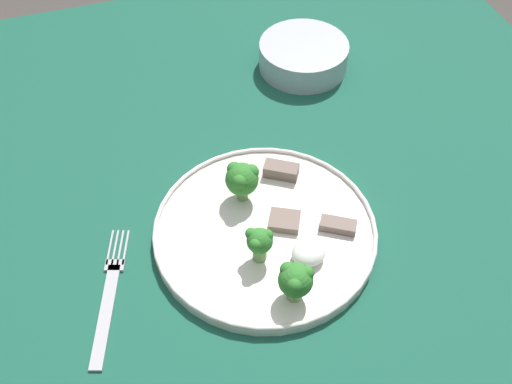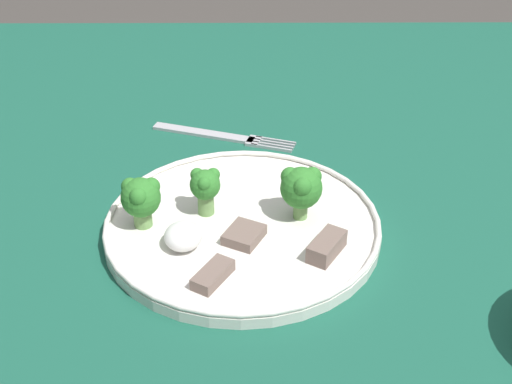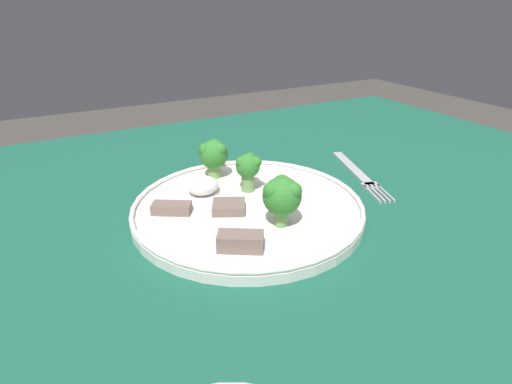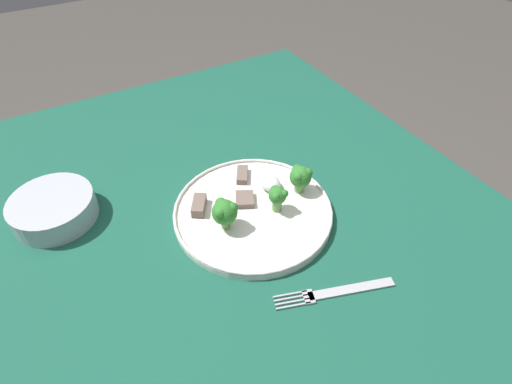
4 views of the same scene
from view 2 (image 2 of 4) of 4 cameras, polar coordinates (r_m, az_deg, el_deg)
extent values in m
cube|color=#195642|center=(0.79, 5.02, -2.90)|extent=(1.21, 1.06, 0.03)
cylinder|color=brown|center=(1.50, -15.60, -2.44)|extent=(0.06, 0.06, 0.74)
cylinder|color=white|center=(0.75, -1.09, -2.91)|extent=(0.29, 0.29, 0.01)
torus|color=white|center=(0.74, -1.09, -2.35)|extent=(0.29, 0.29, 0.01)
cube|color=#B2B2B7|center=(0.94, -4.23, 4.71)|extent=(0.06, 0.14, 0.00)
cube|color=#B2B2B7|center=(0.91, -0.20, 4.09)|extent=(0.03, 0.02, 0.00)
cube|color=#B2B2B7|center=(0.90, 1.23, 3.53)|extent=(0.02, 0.05, 0.00)
cube|color=#B2B2B7|center=(0.90, 1.36, 3.74)|extent=(0.02, 0.05, 0.00)
cube|color=#B2B2B7|center=(0.91, 1.48, 3.94)|extent=(0.02, 0.05, 0.00)
cube|color=#B2B2B7|center=(0.92, 1.60, 4.13)|extent=(0.02, 0.05, 0.00)
cylinder|color=#709E56|center=(0.76, -4.03, -0.91)|extent=(0.02, 0.02, 0.02)
sphere|color=#337F2D|center=(0.74, -4.10, 0.58)|extent=(0.03, 0.03, 0.03)
sphere|color=#337F2D|center=(0.73, -4.16, 0.65)|extent=(0.01, 0.01, 0.01)
sphere|color=#337F2D|center=(0.74, -3.46, 1.26)|extent=(0.01, 0.01, 0.01)
sphere|color=#337F2D|center=(0.74, -4.75, 1.25)|extent=(0.01, 0.01, 0.01)
cylinder|color=#709E56|center=(0.75, 3.57, -1.34)|extent=(0.02, 0.02, 0.02)
sphere|color=#337F2D|center=(0.74, 3.64, 0.33)|extent=(0.04, 0.04, 0.04)
sphere|color=#337F2D|center=(0.72, 3.73, 0.42)|extent=(0.02, 0.02, 0.02)
sphere|color=#337F2D|center=(0.74, 4.52, 1.26)|extent=(0.02, 0.02, 0.02)
sphere|color=#337F2D|center=(0.74, 2.75, 1.25)|extent=(0.02, 0.02, 0.02)
cylinder|color=#709E56|center=(0.75, -9.04, -1.99)|extent=(0.02, 0.02, 0.02)
sphere|color=#337F2D|center=(0.73, -9.21, -0.43)|extent=(0.04, 0.04, 0.04)
sphere|color=#337F2D|center=(0.72, -9.40, -0.36)|extent=(0.02, 0.02, 0.02)
sphere|color=#337F2D|center=(0.73, -8.38, 0.45)|extent=(0.02, 0.02, 0.02)
sphere|color=#337F2D|center=(0.73, -10.04, 0.43)|extent=(0.02, 0.02, 0.02)
cube|color=#756056|center=(0.67, -3.47, -6.63)|extent=(0.05, 0.04, 0.01)
cube|color=#756056|center=(0.70, 5.84, -4.35)|extent=(0.05, 0.04, 0.02)
cube|color=#756056|center=(0.72, -0.96, -3.45)|extent=(0.05, 0.05, 0.01)
ellipsoid|color=white|center=(0.71, -5.84, -3.53)|extent=(0.04, 0.04, 0.02)
camera|label=1|loc=(0.90, -40.33, 39.14)|focal=42.00mm
camera|label=3|loc=(0.59, 40.46, 5.10)|focal=28.00mm
camera|label=4|loc=(1.08, 15.51, 36.98)|focal=28.00mm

